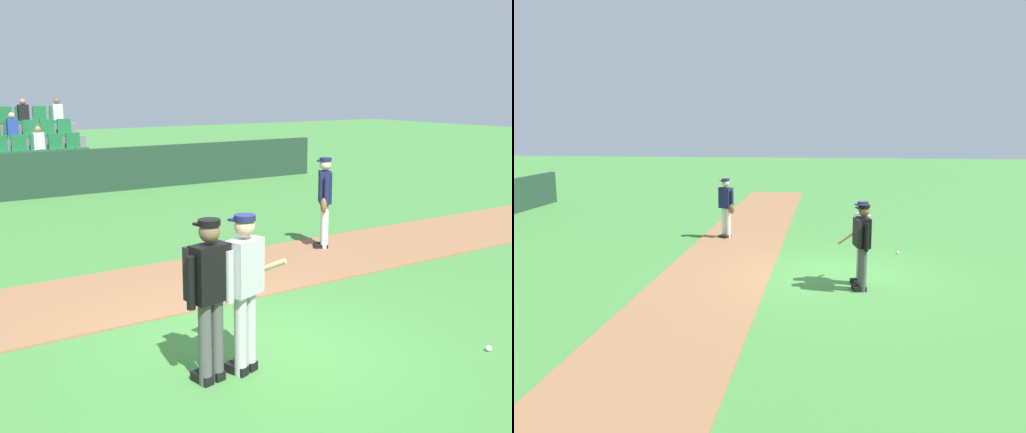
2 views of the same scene
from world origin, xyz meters
TOP-DOWN VIEW (x-y plane):
  - ground_plane at (0.00, 0.00)m, footprint 80.00×80.00m
  - infield_dirt_path at (0.00, 2.76)m, footprint 28.00×2.45m
  - batter_grey_jersey at (-0.39, -0.41)m, footprint 0.74×0.68m
  - umpire_home_plate at (-0.82, -0.40)m, footprint 0.58×0.36m
  - runner_navy_jersey at (3.70, 3.26)m, footprint 0.50×0.57m
  - baseball at (2.30, -1.53)m, footprint 0.07×0.07m

SIDE VIEW (x-z plane):
  - ground_plane at x=0.00m, z-range 0.00..0.00m
  - infield_dirt_path at x=0.00m, z-range 0.00..0.03m
  - baseball at x=2.30m, z-range 0.00..0.07m
  - runner_navy_jersey at x=3.70m, z-range 0.08..1.84m
  - batter_grey_jersey at x=-0.39m, z-range 0.09..1.85m
  - umpire_home_plate at x=-0.82m, z-range 0.12..1.88m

